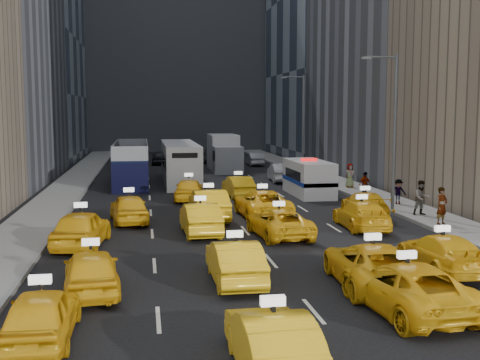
# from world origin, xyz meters

# --- Properties ---
(ground) EXTENTS (160.00, 160.00, 0.00)m
(ground) POSITION_xyz_m (0.00, 0.00, 0.00)
(ground) COLOR black
(ground) RESTS_ON ground
(sidewalk_west) EXTENTS (3.00, 90.00, 0.15)m
(sidewalk_west) POSITION_xyz_m (-10.50, 25.00, 0.07)
(sidewalk_west) COLOR gray
(sidewalk_west) RESTS_ON ground
(sidewalk_east) EXTENTS (3.00, 90.00, 0.15)m
(sidewalk_east) POSITION_xyz_m (10.50, 25.00, 0.07)
(sidewalk_east) COLOR gray
(sidewalk_east) RESTS_ON ground
(curb_west) EXTENTS (0.15, 90.00, 0.18)m
(curb_west) POSITION_xyz_m (-9.05, 25.00, 0.09)
(curb_west) COLOR slate
(curb_west) RESTS_ON ground
(curb_east) EXTENTS (0.15, 90.00, 0.18)m
(curb_east) POSITION_xyz_m (9.05, 25.00, 0.09)
(curb_east) COLOR slate
(curb_east) RESTS_ON ground
(building_backdrop) EXTENTS (30.00, 12.00, 40.00)m
(building_backdrop) POSITION_xyz_m (0.00, 72.00, 20.00)
(building_backdrop) COLOR slate
(building_backdrop) RESTS_ON ground
(streetlight_near) EXTENTS (2.15, 0.22, 9.00)m
(streetlight_near) POSITION_xyz_m (9.18, 12.00, 4.92)
(streetlight_near) COLOR #595B60
(streetlight_near) RESTS_ON ground
(streetlight_far) EXTENTS (2.15, 0.22, 9.00)m
(streetlight_far) POSITION_xyz_m (9.18, 32.00, 4.92)
(streetlight_far) COLOR #595B60
(streetlight_far) RESTS_ON ground
(taxi_0) EXTENTS (1.68, 4.10, 1.39)m
(taxi_0) POSITION_xyz_m (-7.44, -5.15, 0.70)
(taxi_0) COLOR yellow
(taxi_0) RESTS_ON ground
(taxi_1) EXTENTS (1.61, 4.46, 1.46)m
(taxi_1) POSITION_xyz_m (-2.08, -7.96, 0.73)
(taxi_1) COLOR yellow
(taxi_1) RESTS_ON ground
(taxi_2) EXTENTS (2.88, 5.43, 1.45)m
(taxi_2) POSITION_xyz_m (2.67, -4.37, 0.73)
(taxi_2) COLOR yellow
(taxi_2) RESTS_ON ground
(taxi_4) EXTENTS (2.14, 4.41, 1.45)m
(taxi_4) POSITION_xyz_m (-6.54, -1.15, 0.72)
(taxi_4) COLOR yellow
(taxi_4) RESTS_ON ground
(taxi_5) EXTENTS (1.59, 4.44, 1.46)m
(taxi_5) POSITION_xyz_m (-1.82, -0.67, 0.73)
(taxi_5) COLOR yellow
(taxi_5) RESTS_ON ground
(taxi_6) EXTENTS (2.77, 5.39, 1.46)m
(taxi_6) POSITION_xyz_m (2.63, -1.83, 0.73)
(taxi_6) COLOR yellow
(taxi_6) RESTS_ON ground
(taxi_7) EXTENTS (2.00, 4.73, 1.36)m
(taxi_7) POSITION_xyz_m (5.83, -0.45, 0.68)
(taxi_7) COLOR yellow
(taxi_7) RESTS_ON ground
(taxi_8) EXTENTS (2.50, 4.93, 1.61)m
(taxi_8) POSITION_xyz_m (-7.53, 5.67, 0.80)
(taxi_8) COLOR yellow
(taxi_8) RESTS_ON ground
(taxi_9) EXTENTS (1.75, 4.62, 1.51)m
(taxi_9) POSITION_xyz_m (-2.24, 7.53, 0.75)
(taxi_9) COLOR yellow
(taxi_9) RESTS_ON ground
(taxi_10) EXTENTS (2.63, 4.97, 1.33)m
(taxi_10) POSITION_xyz_m (1.32, 6.41, 0.67)
(taxi_10) COLOR yellow
(taxi_10) RESTS_ON ground
(taxi_11) EXTENTS (2.13, 4.83, 1.38)m
(taxi_11) POSITION_xyz_m (5.78, 7.61, 0.69)
(taxi_11) COLOR yellow
(taxi_11) RESTS_ON ground
(taxi_12) EXTENTS (2.30, 4.64, 1.52)m
(taxi_12) POSITION_xyz_m (-5.63, 11.02, 0.76)
(taxi_12) COLOR yellow
(taxi_12) RESTS_ON ground
(taxi_13) EXTENTS (1.88, 5.01, 1.63)m
(taxi_13) POSITION_xyz_m (-1.43, 11.38, 0.82)
(taxi_13) COLOR yellow
(taxi_13) RESTS_ON ground
(taxi_14) EXTENTS (2.67, 5.47, 1.50)m
(taxi_14) POSITION_xyz_m (1.57, 11.64, 0.75)
(taxi_14) COLOR yellow
(taxi_14) RESTS_ON ground
(taxi_15) EXTENTS (2.40, 4.84, 1.35)m
(taxi_15) POSITION_xyz_m (7.24, 10.99, 0.68)
(taxi_15) COLOR yellow
(taxi_15) RESTS_ON ground
(taxi_16) EXTENTS (2.33, 4.56, 1.49)m
(taxi_16) POSITION_xyz_m (-1.98, 18.25, 0.74)
(taxi_16) COLOR yellow
(taxi_16) RESTS_ON ground
(taxi_17) EXTENTS (1.80, 4.38, 1.41)m
(taxi_17) POSITION_xyz_m (1.48, 19.64, 0.70)
(taxi_17) COLOR yellow
(taxi_17) RESTS_ON ground
(nypd_van) EXTENTS (3.10, 6.24, 2.57)m
(nypd_van) POSITION_xyz_m (6.42, 19.61, 1.16)
(nypd_van) COLOR silver
(nypd_van) RESTS_ON ground
(double_decker) EXTENTS (4.13, 11.61, 3.31)m
(double_decker) POSITION_xyz_m (-5.82, 27.77, 1.64)
(double_decker) COLOR black
(double_decker) RESTS_ON ground
(city_bus) EXTENTS (3.49, 12.69, 3.24)m
(city_bus) POSITION_xyz_m (-1.96, 28.49, 1.61)
(city_bus) COLOR silver
(city_bus) RESTS_ON ground
(box_truck) EXTENTS (3.41, 7.90, 3.51)m
(box_truck) POSITION_xyz_m (2.88, 37.35, 1.73)
(box_truck) COLOR silver
(box_truck) RESTS_ON ground
(misc_car_0) EXTENTS (1.86, 4.66, 1.51)m
(misc_car_0) POSITION_xyz_m (6.25, 27.65, 0.75)
(misc_car_0) COLOR #A1A3A9
(misc_car_0) RESTS_ON ground
(misc_car_1) EXTENTS (2.41, 4.96, 1.36)m
(misc_car_1) POSITION_xyz_m (-5.92, 41.48, 0.68)
(misc_car_1) COLOR black
(misc_car_1) RESTS_ON ground
(misc_car_2) EXTENTS (2.62, 5.57, 1.57)m
(misc_car_2) POSITION_xyz_m (2.85, 47.60, 0.79)
(misc_car_2) COLOR slate
(misc_car_2) RESTS_ON ground
(misc_car_3) EXTENTS (1.92, 4.40, 1.47)m
(misc_car_3) POSITION_xyz_m (-3.11, 45.52, 0.74)
(misc_car_3) COLOR black
(misc_car_3) RESTS_ON ground
(misc_car_4) EXTENTS (1.48, 4.16, 1.37)m
(misc_car_4) POSITION_xyz_m (6.85, 42.61, 0.68)
(misc_car_4) COLOR #98999F
(misc_car_4) RESTS_ON ground
(pedestrian_0) EXTENTS (0.81, 0.69, 1.88)m
(pedestrian_0) POSITION_xyz_m (9.88, 7.30, 1.09)
(pedestrian_0) COLOR gray
(pedestrian_0) RESTS_ON sidewalk_east
(pedestrian_1) EXTENTS (0.94, 0.55, 1.90)m
(pedestrian_1) POSITION_xyz_m (10.11, 10.03, 1.10)
(pedestrian_1) COLOR gray
(pedestrian_1) RESTS_ON sidewalk_east
(pedestrian_2) EXTENTS (1.03, 0.56, 1.52)m
(pedestrian_2) POSITION_xyz_m (10.48, 13.90, 0.91)
(pedestrian_2) COLOR gray
(pedestrian_2) RESTS_ON sidewalk_east
(pedestrian_3) EXTENTS (1.09, 0.80, 1.69)m
(pedestrian_3) POSITION_xyz_m (9.46, 16.87, 1.00)
(pedestrian_3) COLOR gray
(pedestrian_3) RESTS_ON sidewalk_east
(pedestrian_4) EXTENTS (0.88, 0.48, 1.78)m
(pedestrian_4) POSITION_xyz_m (10.30, 22.16, 1.04)
(pedestrian_4) COLOR gray
(pedestrian_4) RESTS_ON sidewalk_east
(pedestrian_5) EXTENTS (1.50, 0.60, 1.57)m
(pedestrian_5) POSITION_xyz_m (9.35, 25.89, 0.94)
(pedestrian_5) COLOR gray
(pedestrian_5) RESTS_ON sidewalk_east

